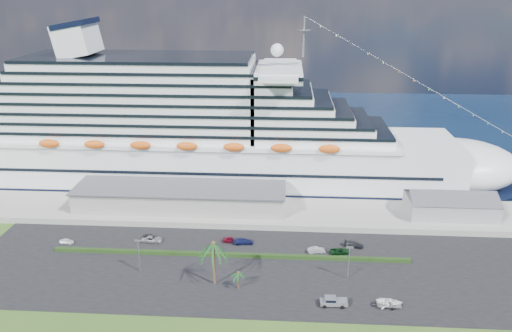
# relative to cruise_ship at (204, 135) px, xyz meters

# --- Properties ---
(ground) EXTENTS (420.00, 420.00, 0.00)m
(ground) POSITION_rel_cruise_ship_xyz_m (21.53, -64.00, -16.69)
(ground) COLOR #2E531B
(ground) RESTS_ON ground
(asphalt_lot) EXTENTS (140.00, 38.00, 0.12)m
(asphalt_lot) POSITION_rel_cruise_ship_xyz_m (21.53, -53.00, -16.63)
(asphalt_lot) COLOR black
(asphalt_lot) RESTS_ON ground
(wharf) EXTENTS (240.00, 20.00, 1.80)m
(wharf) POSITION_rel_cruise_ship_xyz_m (21.53, -24.00, -15.79)
(wharf) COLOR gray
(wharf) RESTS_ON ground
(water) EXTENTS (420.00, 160.00, 0.02)m
(water) POSITION_rel_cruise_ship_xyz_m (21.53, 66.00, -16.68)
(water) COLOR black
(water) RESTS_ON ground
(cruise_ship) EXTENTS (191.00, 38.00, 54.00)m
(cruise_ship) POSITION_rel_cruise_ship_xyz_m (0.00, 0.00, 0.00)
(cruise_ship) COLOR silver
(cruise_ship) RESTS_ON ground
(terminal_building) EXTENTS (61.00, 15.00, 6.30)m
(terminal_building) POSITION_rel_cruise_ship_xyz_m (-3.47, -24.00, -11.68)
(terminal_building) COLOR gray
(terminal_building) RESTS_ON wharf
(port_shed) EXTENTS (24.00, 12.31, 7.37)m
(port_shed) POSITION_rel_cruise_ship_xyz_m (73.53, -24.00, -12.30)
(port_shed) COLOR gray
(port_shed) RESTS_ON wharf
(hedge) EXTENTS (88.00, 1.10, 0.90)m
(hedge) POSITION_rel_cruise_ship_xyz_m (13.53, -48.00, -16.12)
(hedge) COLOR black
(hedge) RESTS_ON asphalt_lot
(lamp_post_left) EXTENTS (1.60, 0.35, 8.27)m
(lamp_post_left) POSITION_rel_cruise_ship_xyz_m (-6.47, -56.00, -11.35)
(lamp_post_left) COLOR gray
(lamp_post_left) RESTS_ON asphalt_lot
(lamp_post_right) EXTENTS (1.60, 0.35, 8.27)m
(lamp_post_right) POSITION_rel_cruise_ship_xyz_m (41.53, -56.00, -11.35)
(lamp_post_right) COLOR gray
(lamp_post_right) RESTS_ON asphalt_lot
(palm_tall) EXTENTS (8.82, 8.82, 11.13)m
(palm_tall) POSITION_rel_cruise_ship_xyz_m (11.53, -60.00, -7.49)
(palm_tall) COLOR #47301E
(palm_tall) RESTS_ON ground
(palm_short) EXTENTS (3.53, 3.53, 4.56)m
(palm_short) POSITION_rel_cruise_ship_xyz_m (17.03, -61.50, -13.03)
(palm_short) COLOR #47301E
(palm_short) RESTS_ON ground
(parked_car_0) EXTENTS (3.76, 1.72, 1.25)m
(parked_car_0) POSITION_rel_cruise_ship_xyz_m (-29.19, -44.21, -15.95)
(parked_car_0) COLOR white
(parked_car_0) RESTS_ON asphalt_lot
(parked_car_1) EXTENTS (4.43, 2.05, 1.40)m
(parked_car_1) POSITION_rel_cruise_ship_xyz_m (-8.18, -40.97, -15.87)
(parked_car_1) COLOR black
(parked_car_1) RESTS_ON asphalt_lot
(parked_car_2) EXTENTS (5.45, 2.80, 1.47)m
(parked_car_2) POSITION_rel_cruise_ship_xyz_m (-7.44, -41.94, -15.84)
(parked_car_2) COLOR #9799A0
(parked_car_2) RESTS_ON asphalt_lot
(parked_car_3) EXTENTS (5.42, 2.67, 1.52)m
(parked_car_3) POSITION_rel_cruise_ship_xyz_m (16.33, -41.55, -15.82)
(parked_car_3) COLOR #161C4F
(parked_car_3) RESTS_ON asphalt_lot
(parked_car_4) EXTENTS (4.24, 1.84, 1.42)m
(parked_car_4) POSITION_rel_cruise_ship_xyz_m (13.05, -40.83, -15.86)
(parked_car_4) COLOR maroon
(parked_car_4) RESTS_ON asphalt_lot
(parked_car_5) EXTENTS (4.51, 2.23, 1.42)m
(parked_car_5) POSITION_rel_cruise_ship_xyz_m (34.98, -44.79, -15.86)
(parked_car_5) COLOR #A6A7AD
(parked_car_5) RESTS_ON asphalt_lot
(parked_car_6) EXTENTS (5.17, 3.07, 1.35)m
(parked_car_6) POSITION_rel_cruise_ship_xyz_m (40.80, -44.94, -15.90)
(parked_car_6) COLOR black
(parked_car_6) RESTS_ON asphalt_lot
(parked_car_7) EXTENTS (5.16, 3.05, 1.40)m
(parked_car_7) POSITION_rel_cruise_ship_xyz_m (44.68, -41.38, -15.87)
(parked_car_7) COLOR black
(parked_car_7) RESTS_ON asphalt_lot
(pickup_truck) EXTENTS (5.73, 2.29, 2.01)m
(pickup_truck) POSITION_rel_cruise_ship_xyz_m (37.39, -66.40, -15.47)
(pickup_truck) COLOR black
(pickup_truck) RESTS_ON asphalt_lot
(boat_trailer) EXTENTS (6.22, 4.01, 1.79)m
(boat_trailer) POSITION_rel_cruise_ship_xyz_m (48.95, -66.30, -15.39)
(boat_trailer) COLOR gray
(boat_trailer) RESTS_ON asphalt_lot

